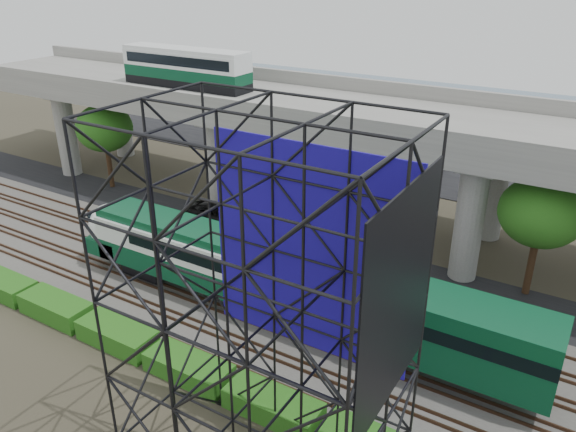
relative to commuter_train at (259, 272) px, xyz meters
The scene contains 13 objects.
ground 3.66m from the commuter_train, 117.73° to the right, with size 140.00×140.00×0.00m, color #474233.
ballast_bed 2.97m from the commuter_train, behind, with size 90.00×12.00×0.20m, color slate.
service_road 9.02m from the commuter_train, 97.05° to the left, with size 90.00×5.00×0.08m, color black.
parking_lot 32.14m from the commuter_train, 91.88° to the left, with size 90.00×18.00×0.08m, color black.
harbor_water 54.09m from the commuter_train, 91.12° to the left, with size 140.00×40.00×0.03m, color slate.
rail_tracks 2.81m from the commuter_train, behind, with size 90.00×9.52×0.16m.
commuter_train is the anchor object (origin of this frame).
overpass 15.14m from the commuter_train, 98.89° to the left, with size 80.00×12.00×12.40m.
scaffold_tower 13.04m from the commuter_train, 54.88° to the right, with size 9.36×6.36×15.00m.
hedge_strip 6.71m from the commuter_train, 90.41° to the right, with size 34.60×1.80×1.20m.
trees 15.51m from the commuter_train, 111.98° to the left, with size 40.94×16.94×7.69m.
suv 13.70m from the commuter_train, 138.88° to the left, with size 2.39×5.19×1.44m, color black.
parked_cars 31.92m from the commuter_train, 86.81° to the left, with size 37.62×9.74×1.32m.
Camera 1 is at (16.80, -20.83, 18.99)m, focal length 35.00 mm.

